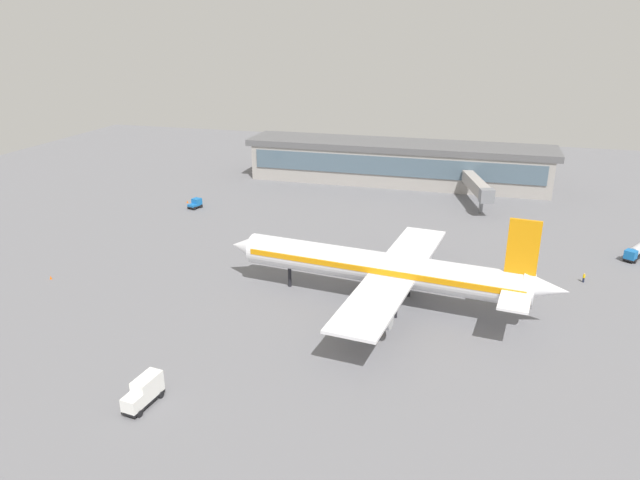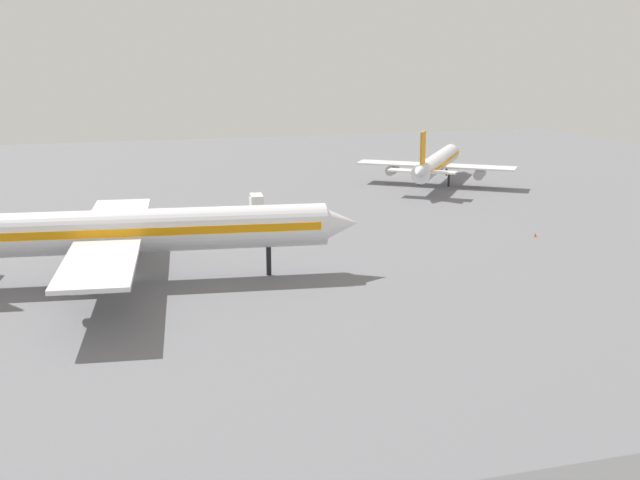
{
  "view_description": "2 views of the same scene",
  "coord_description": "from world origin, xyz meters",
  "px_view_note": "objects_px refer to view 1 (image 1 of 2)",
  "views": [
    {
      "loc": [
        -12.57,
        80.92,
        41.71
      ],
      "look_at": [
        14.8,
        -16.74,
        4.09
      ],
      "focal_mm": 32.81,
      "sensor_mm": 36.0,
      "label": 1
    },
    {
      "loc": [
        -3.02,
        -93.02,
        26.31
      ],
      "look_at": [
        20.69,
        -12.01,
        5.81
      ],
      "focal_mm": 44.42,
      "sensor_mm": 36.0,
      "label": 2
    }
  ],
  "objects_px": {
    "safety_cone_near_gate": "(51,277)",
    "ground_crew_worker": "(584,278)",
    "baggage_tug": "(196,203)",
    "fuel_truck": "(635,252)",
    "safety_cone_mid_apron": "(187,202)",
    "catering_truck": "(144,392)",
    "airplane_at_gate": "(385,268)"
  },
  "relations": [
    {
      "from": "airplane_at_gate",
      "to": "fuel_truck",
      "type": "height_order",
      "value": "airplane_at_gate"
    },
    {
      "from": "airplane_at_gate",
      "to": "safety_cone_near_gate",
      "type": "bearing_deg",
      "value": 13.27
    },
    {
      "from": "safety_cone_near_gate",
      "to": "fuel_truck",
      "type": "bearing_deg",
      "value": -159.33
    },
    {
      "from": "airplane_at_gate",
      "to": "ground_crew_worker",
      "type": "distance_m",
      "value": 36.4
    },
    {
      "from": "airplane_at_gate",
      "to": "safety_cone_mid_apron",
      "type": "xyz_separation_m",
      "value": [
        56.37,
        -41.74,
        -5.68
      ]
    },
    {
      "from": "safety_cone_mid_apron",
      "to": "fuel_truck",
      "type": "bearing_deg",
      "value": 173.9
    },
    {
      "from": "fuel_truck",
      "to": "safety_cone_mid_apron",
      "type": "xyz_separation_m",
      "value": [
        98.8,
        -10.55,
        -1.09
      ]
    },
    {
      "from": "airplane_at_gate",
      "to": "baggage_tug",
      "type": "distance_m",
      "value": 64.99
    },
    {
      "from": "airplane_at_gate",
      "to": "baggage_tug",
      "type": "bearing_deg",
      "value": -29.4
    },
    {
      "from": "safety_cone_near_gate",
      "to": "ground_crew_worker",
      "type": "bearing_deg",
      "value": -165.16
    },
    {
      "from": "safety_cone_near_gate",
      "to": "safety_cone_mid_apron",
      "type": "relative_size",
      "value": 1.0
    },
    {
      "from": "baggage_tug",
      "to": "safety_cone_mid_apron",
      "type": "height_order",
      "value": "baggage_tug"
    },
    {
      "from": "ground_crew_worker",
      "to": "catering_truck",
      "type": "bearing_deg",
      "value": -114.78
    },
    {
      "from": "airplane_at_gate",
      "to": "ground_crew_worker",
      "type": "xyz_separation_m",
      "value": [
        -31.71,
        -17.13,
        -5.13
      ]
    },
    {
      "from": "airplane_at_gate",
      "to": "safety_cone_near_gate",
      "type": "xyz_separation_m",
      "value": [
        57.33,
        6.46,
        -5.68
      ]
    },
    {
      "from": "baggage_tug",
      "to": "ground_crew_worker",
      "type": "xyz_separation_m",
      "value": [
        -83.99,
        21.19,
        -0.31
      ]
    },
    {
      "from": "baggage_tug",
      "to": "fuel_truck",
      "type": "height_order",
      "value": "fuel_truck"
    },
    {
      "from": "baggage_tug",
      "to": "ground_crew_worker",
      "type": "height_order",
      "value": "baggage_tug"
    },
    {
      "from": "ground_crew_worker",
      "to": "safety_cone_near_gate",
      "type": "bearing_deg",
      "value": -143.16
    },
    {
      "from": "catering_truck",
      "to": "safety_cone_near_gate",
      "type": "bearing_deg",
      "value": -120.99
    },
    {
      "from": "ground_crew_worker",
      "to": "safety_cone_mid_apron",
      "type": "xyz_separation_m",
      "value": [
        88.08,
        -24.61,
        -0.55
      ]
    },
    {
      "from": "airplane_at_gate",
      "to": "fuel_truck",
      "type": "xyz_separation_m",
      "value": [
        -42.43,
        -31.18,
        -4.59
      ]
    },
    {
      "from": "fuel_truck",
      "to": "safety_cone_near_gate",
      "type": "bearing_deg",
      "value": -37.96
    },
    {
      "from": "airplane_at_gate",
      "to": "ground_crew_worker",
      "type": "height_order",
      "value": "airplane_at_gate"
    },
    {
      "from": "catering_truck",
      "to": "safety_cone_mid_apron",
      "type": "relative_size",
      "value": 9.64
    },
    {
      "from": "baggage_tug",
      "to": "fuel_truck",
      "type": "relative_size",
      "value": 0.57
    },
    {
      "from": "catering_truck",
      "to": "ground_crew_worker",
      "type": "distance_m",
      "value": 74.08
    },
    {
      "from": "catering_truck",
      "to": "safety_cone_mid_apron",
      "type": "xyz_separation_m",
      "value": [
        34.1,
        -75.34,
        -1.4
      ]
    },
    {
      "from": "safety_cone_near_gate",
      "to": "airplane_at_gate",
      "type": "bearing_deg",
      "value": -173.57
    },
    {
      "from": "safety_cone_near_gate",
      "to": "safety_cone_mid_apron",
      "type": "height_order",
      "value": "same"
    },
    {
      "from": "airplane_at_gate",
      "to": "ground_crew_worker",
      "type": "bearing_deg",
      "value": -144.79
    },
    {
      "from": "airplane_at_gate",
      "to": "catering_truck",
      "type": "relative_size",
      "value": 9.34
    }
  ]
}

